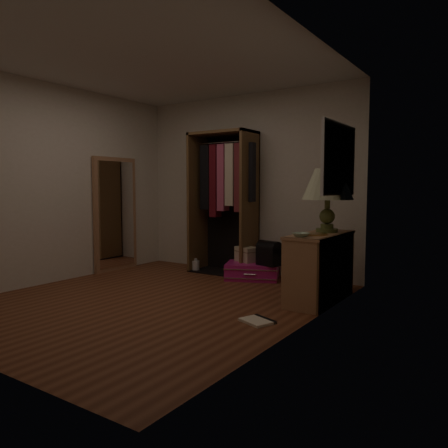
{
  "coord_description": "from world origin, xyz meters",
  "views": [
    {
      "loc": [
        3.3,
        -3.53,
        1.25
      ],
      "look_at": [
        0.3,
        0.95,
        0.8
      ],
      "focal_mm": 35.0,
      "sensor_mm": 36.0,
      "label": 1
    }
  ],
  "objects_px": {
    "console_bookshelf": "(321,265)",
    "black_bag": "(269,253)",
    "train_case": "(247,254)",
    "pink_suitcase": "(252,271)",
    "floor_mirror": "(115,214)",
    "open_wardrobe": "(226,190)",
    "white_jug": "(196,266)",
    "table_lamp": "(328,186)"
  },
  "relations": [
    {
      "from": "open_wardrobe",
      "to": "train_case",
      "type": "relative_size",
      "value": 5.6
    },
    {
      "from": "train_case",
      "to": "table_lamp",
      "type": "relative_size",
      "value": 0.51
    },
    {
      "from": "console_bookshelf",
      "to": "open_wardrobe",
      "type": "distance_m",
      "value": 2.07
    },
    {
      "from": "train_case",
      "to": "pink_suitcase",
      "type": "bearing_deg",
      "value": 1.08
    },
    {
      "from": "pink_suitcase",
      "to": "white_jug",
      "type": "relative_size",
      "value": 4.52
    },
    {
      "from": "open_wardrobe",
      "to": "floor_mirror",
      "type": "relative_size",
      "value": 1.21
    },
    {
      "from": "pink_suitcase",
      "to": "floor_mirror",
      "type": "bearing_deg",
      "value": 173.07
    },
    {
      "from": "train_case",
      "to": "black_bag",
      "type": "relative_size",
      "value": 1.07
    },
    {
      "from": "floor_mirror",
      "to": "pink_suitcase",
      "type": "height_order",
      "value": "floor_mirror"
    },
    {
      "from": "open_wardrobe",
      "to": "table_lamp",
      "type": "relative_size",
      "value": 2.88
    },
    {
      "from": "open_wardrobe",
      "to": "table_lamp",
      "type": "distance_m",
      "value": 1.85
    },
    {
      "from": "pink_suitcase",
      "to": "table_lamp",
      "type": "distance_m",
      "value": 1.73
    },
    {
      "from": "console_bookshelf",
      "to": "black_bag",
      "type": "height_order",
      "value": "console_bookshelf"
    },
    {
      "from": "pink_suitcase",
      "to": "table_lamp",
      "type": "bearing_deg",
      "value": -42.1
    },
    {
      "from": "console_bookshelf",
      "to": "floor_mirror",
      "type": "distance_m",
      "value": 3.27
    },
    {
      "from": "train_case",
      "to": "white_jug",
      "type": "distance_m",
      "value": 0.9
    },
    {
      "from": "train_case",
      "to": "white_jug",
      "type": "height_order",
      "value": "train_case"
    },
    {
      "from": "train_case",
      "to": "table_lamp",
      "type": "height_order",
      "value": "table_lamp"
    },
    {
      "from": "train_case",
      "to": "white_jug",
      "type": "bearing_deg",
      "value": -155.24
    },
    {
      "from": "train_case",
      "to": "black_bag",
      "type": "height_order",
      "value": "black_bag"
    },
    {
      "from": "floor_mirror",
      "to": "train_case",
      "type": "distance_m",
      "value": 2.09
    },
    {
      "from": "console_bookshelf",
      "to": "table_lamp",
      "type": "relative_size",
      "value": 1.57
    },
    {
      "from": "floor_mirror",
      "to": "white_jug",
      "type": "relative_size",
      "value": 8.85
    },
    {
      "from": "open_wardrobe",
      "to": "floor_mirror",
      "type": "xyz_separation_m",
      "value": [
        -1.48,
        -0.77,
        -0.37
      ]
    },
    {
      "from": "console_bookshelf",
      "to": "train_case",
      "type": "distance_m",
      "value": 1.45
    },
    {
      "from": "black_bag",
      "to": "white_jug",
      "type": "distance_m",
      "value": 1.29
    },
    {
      "from": "table_lamp",
      "to": "white_jug",
      "type": "bearing_deg",
      "value": 169.37
    },
    {
      "from": "console_bookshelf",
      "to": "pink_suitcase",
      "type": "distance_m",
      "value": 1.36
    },
    {
      "from": "open_wardrobe",
      "to": "floor_mirror",
      "type": "bearing_deg",
      "value": -152.6
    },
    {
      "from": "table_lamp",
      "to": "floor_mirror",
      "type": "bearing_deg",
      "value": -176.65
    },
    {
      "from": "open_wardrobe",
      "to": "train_case",
      "type": "distance_m",
      "value": 1.0
    },
    {
      "from": "console_bookshelf",
      "to": "floor_mirror",
      "type": "relative_size",
      "value": 0.66
    },
    {
      "from": "console_bookshelf",
      "to": "black_bag",
      "type": "xyz_separation_m",
      "value": [
        -0.93,
        0.52,
        -0.0
      ]
    },
    {
      "from": "console_bookshelf",
      "to": "train_case",
      "type": "xyz_separation_m",
      "value": [
        -1.32,
        0.6,
        -0.07
      ]
    },
    {
      "from": "console_bookshelf",
      "to": "black_bag",
      "type": "bearing_deg",
      "value": 150.73
    },
    {
      "from": "open_wardrobe",
      "to": "train_case",
      "type": "bearing_deg",
      "value": -15.84
    },
    {
      "from": "white_jug",
      "to": "floor_mirror",
      "type": "bearing_deg",
      "value": -150.43
    },
    {
      "from": "console_bookshelf",
      "to": "open_wardrobe",
      "type": "relative_size",
      "value": 0.55
    },
    {
      "from": "black_bag",
      "to": "white_jug",
      "type": "bearing_deg",
      "value": -167.75
    },
    {
      "from": "console_bookshelf",
      "to": "open_wardrobe",
      "type": "xyz_separation_m",
      "value": [
        -1.76,
        0.72,
        0.82
      ]
    },
    {
      "from": "floor_mirror",
      "to": "black_bag",
      "type": "distance_m",
      "value": 2.42
    },
    {
      "from": "black_bag",
      "to": "console_bookshelf",
      "type": "bearing_deg",
      "value": -15.39
    }
  ]
}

